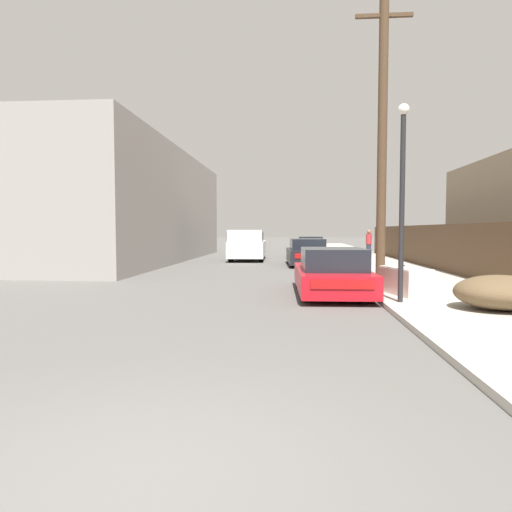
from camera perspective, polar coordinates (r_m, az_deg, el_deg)
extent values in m
plane|color=#595654|center=(3.73, -14.48, -25.50)|extent=(220.00, 220.00, 0.00)
cube|color=#ADA89E|center=(26.97, 13.51, -0.51)|extent=(4.20, 63.00, 0.12)
cube|color=silver|center=(12.50, 18.18, -3.03)|extent=(1.12, 1.75, 0.67)
cube|color=white|center=(12.47, 18.21, -1.43)|extent=(1.08, 1.68, 0.03)
cube|color=#333335|center=(13.00, 17.90, -1.12)|extent=(0.08, 0.20, 0.02)
cube|color=gray|center=(12.69, 17.64, -1.26)|extent=(0.73, 0.26, 0.01)
cube|color=gray|center=(12.26, 18.76, -1.43)|extent=(0.73, 0.26, 0.01)
cube|color=red|center=(12.94, 9.36, -2.81)|extent=(2.02, 4.59, 0.58)
cube|color=black|center=(12.48, 9.60, -0.36)|extent=(1.68, 2.22, 0.58)
cube|color=#B21414|center=(10.67, 10.76, -3.56)|extent=(1.47, 0.07, 0.20)
cylinder|color=black|center=(14.28, 5.43, -2.68)|extent=(0.22, 0.64, 0.63)
cylinder|color=black|center=(14.45, 11.97, -2.67)|extent=(0.22, 0.64, 0.63)
cylinder|color=black|center=(11.49, 6.07, -4.13)|extent=(0.22, 0.64, 0.63)
cylinder|color=black|center=(11.70, 14.15, -4.08)|extent=(0.22, 0.64, 0.63)
cube|color=black|center=(23.33, 6.36, 0.03)|extent=(2.13, 4.66, 0.68)
cube|color=black|center=(23.12, 6.40, 1.50)|extent=(1.76, 2.64, 0.53)
cube|color=#B21414|center=(21.03, 6.89, 0.00)|extent=(1.47, 0.11, 0.24)
cylinder|color=black|center=(24.69, 4.17, -0.15)|extent=(0.23, 0.67, 0.66)
cylinder|color=black|center=(24.82, 7.98, -0.15)|extent=(0.23, 0.67, 0.66)
cylinder|color=black|center=(21.87, 4.51, -0.59)|extent=(0.23, 0.67, 0.66)
cylinder|color=black|center=(22.01, 8.80, -0.59)|extent=(0.23, 0.67, 0.66)
cube|color=#5B1E19|center=(30.09, 6.91, 0.74)|extent=(2.02, 4.46, 0.69)
cube|color=black|center=(29.90, 6.91, 1.90)|extent=(1.65, 2.53, 0.54)
cube|color=#B21414|center=(27.90, 6.79, 0.79)|extent=(1.35, 0.12, 0.24)
cylinder|color=black|center=(31.47, 5.62, 0.54)|extent=(0.24, 0.63, 0.62)
cylinder|color=black|center=(31.44, 8.34, 0.52)|extent=(0.24, 0.63, 0.62)
cylinder|color=black|center=(28.79, 5.36, 0.29)|extent=(0.24, 0.63, 0.62)
cylinder|color=black|center=(28.74, 8.32, 0.27)|extent=(0.24, 0.63, 0.62)
cube|color=silver|center=(27.48, -1.01, 0.92)|extent=(2.19, 5.71, 0.90)
cube|color=silver|center=(25.91, -1.25, 2.53)|extent=(1.98, 2.60, 0.68)
cube|color=black|center=(25.91, -1.25, 2.57)|extent=(2.02, 2.55, 0.37)
cylinder|color=black|center=(25.70, 0.62, 0.24)|extent=(0.29, 0.88, 0.87)
cylinder|color=black|center=(25.82, -3.16, 0.25)|extent=(0.29, 0.88, 0.87)
cylinder|color=black|center=(29.19, 0.89, 0.60)|extent=(0.29, 0.88, 0.87)
cylinder|color=black|center=(29.30, -2.45, 0.61)|extent=(0.29, 0.88, 0.87)
cylinder|color=#4C3826|center=(15.68, 15.51, 14.28)|extent=(0.30, 0.30, 9.40)
cube|color=#4C3826|center=(16.82, 15.73, 26.95)|extent=(1.80, 0.12, 0.12)
cylinder|color=#232326|center=(11.04, 17.77, 5.54)|extent=(0.12, 0.12, 4.28)
sphere|color=white|center=(11.37, 17.97, 17.04)|extent=(0.26, 0.26, 0.26)
ellipsoid|color=brown|center=(10.88, 28.33, -4.03)|extent=(1.91, 1.70, 0.73)
cube|color=brown|center=(20.21, 22.29, 0.98)|extent=(0.08, 30.56, 1.91)
cube|color=gray|center=(27.83, -15.77, 5.90)|extent=(7.00, 21.34, 6.27)
cylinder|color=#282D42|center=(28.39, 13.90, 0.61)|extent=(0.28, 0.28, 0.81)
cylinder|color=#B72D33|center=(28.37, 13.92, 2.08)|extent=(0.34, 0.34, 0.64)
sphere|color=#8C664C|center=(28.36, 13.94, 2.97)|extent=(0.24, 0.24, 0.24)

